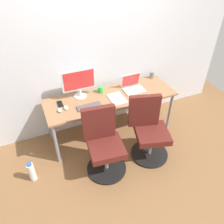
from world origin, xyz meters
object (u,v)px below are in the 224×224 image
(coffee_mug, at_px, (100,89))
(open_laptop, at_px, (133,86))
(desktop_monitor, at_px, (79,82))
(office_chair_right, at_px, (149,131))
(office_chair_left, at_px, (104,144))
(water_bottle_on_floor, at_px, (32,172))

(coffee_mug, bearing_deg, open_laptop, -12.96)
(desktop_monitor, height_order, coffee_mug, desktop_monitor)
(office_chair_right, xyz_separation_m, coffee_mug, (-0.42, 0.77, 0.33))
(office_chair_left, bearing_deg, desktop_monitor, 94.30)
(office_chair_left, height_order, coffee_mug, office_chair_left)
(office_chair_right, relative_size, water_bottle_on_floor, 3.03)
(office_chair_right, bearing_deg, office_chair_left, 179.83)
(office_chair_left, xyz_separation_m, office_chair_right, (0.67, -0.00, 0.00))
(office_chair_left, distance_m, desktop_monitor, 0.94)
(office_chair_left, xyz_separation_m, open_laptop, (0.74, 0.65, 0.34))
(office_chair_left, bearing_deg, office_chair_right, -0.17)
(office_chair_left, bearing_deg, open_laptop, 41.69)
(open_laptop, bearing_deg, office_chair_right, -95.85)
(office_chair_right, relative_size, desktop_monitor, 1.96)
(water_bottle_on_floor, relative_size, coffee_mug, 3.37)
(water_bottle_on_floor, bearing_deg, office_chair_left, -9.77)
(open_laptop, bearing_deg, desktop_monitor, 171.93)
(water_bottle_on_floor, xyz_separation_m, desktop_monitor, (0.89, 0.60, 0.81))
(office_chair_left, relative_size, desktop_monitor, 1.96)
(office_chair_right, relative_size, coffee_mug, 10.22)
(office_chair_right, xyz_separation_m, open_laptop, (0.07, 0.66, 0.34))
(office_chair_right, bearing_deg, water_bottle_on_floor, 174.17)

